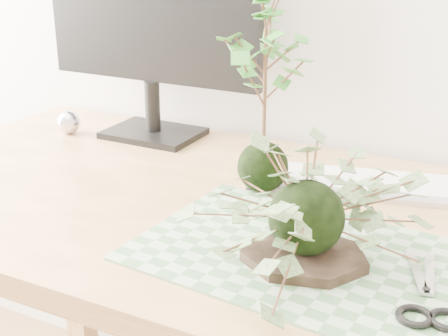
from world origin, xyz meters
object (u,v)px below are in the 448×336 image
(monitor, at_px, (151,18))
(ivy_kokedama, at_px, (308,184))
(maple_kokedama, at_px, (266,42))
(desk, at_px, (296,264))
(keyboard, at_px, (374,184))

(monitor, bearing_deg, ivy_kokedama, -38.06)
(ivy_kokedama, xyz_separation_m, maple_kokedama, (-0.16, 0.21, 0.14))
(desk, xyz_separation_m, monitor, (-0.44, 0.26, 0.35))
(desk, relative_size, monitor, 3.13)
(desk, xyz_separation_m, keyboard, (0.08, 0.17, 0.10))
(desk, bearing_deg, ivy_kokedama, -66.28)
(ivy_kokedama, bearing_deg, maple_kokedama, 126.41)
(maple_kokedama, height_order, keyboard, maple_kokedama)
(ivy_kokedama, xyz_separation_m, monitor, (-0.50, 0.39, 0.14))
(maple_kokedama, xyz_separation_m, keyboard, (0.17, 0.10, -0.26))
(desk, distance_m, keyboard, 0.21)
(desk, relative_size, ivy_kokedama, 4.70)
(keyboard, bearing_deg, maple_kokedama, -163.63)
(monitor, bearing_deg, keyboard, -8.77)
(desk, distance_m, ivy_kokedama, 0.26)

